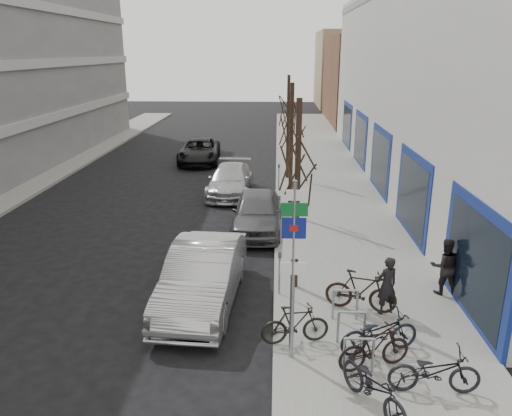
# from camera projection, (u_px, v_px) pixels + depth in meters

# --- Properties ---
(ground) EXTENTS (120.00, 120.00, 0.00)m
(ground) POSITION_uv_depth(u_px,v_px,m) (184.00, 359.00, 11.26)
(ground) COLOR black
(ground) RESTS_ON ground
(sidewalk_east) EXTENTS (5.00, 70.00, 0.15)m
(sidewalk_east) POSITION_uv_depth(u_px,v_px,m) (336.00, 218.00, 20.59)
(sidewalk_east) COLOR slate
(sidewalk_east) RESTS_ON ground
(brick_building_far) EXTENTS (12.00, 14.00, 8.00)m
(brick_building_far) POSITION_uv_depth(u_px,v_px,m) (392.00, 80.00, 47.65)
(brick_building_far) COLOR brown
(brick_building_far) RESTS_ON ground
(tan_building_far) EXTENTS (13.00, 12.00, 9.00)m
(tan_building_far) POSITION_uv_depth(u_px,v_px,m) (370.00, 69.00, 61.77)
(tan_building_far) COLOR #937A5B
(tan_building_far) RESTS_ON ground
(highway_sign_pole) EXTENTS (0.55, 0.10, 4.20)m
(highway_sign_pole) POSITION_uv_depth(u_px,v_px,m) (293.00, 261.00, 10.42)
(highway_sign_pole) COLOR gray
(highway_sign_pole) RESTS_ON ground
(bike_rack) EXTENTS (0.66, 2.26, 0.83)m
(bike_rack) POSITION_uv_depth(u_px,v_px,m) (351.00, 323.00, 11.48)
(bike_rack) COLOR gray
(bike_rack) RESTS_ON sidewalk_east
(tree_near) EXTENTS (1.80, 1.80, 5.50)m
(tree_near) POSITION_uv_depth(u_px,v_px,m) (298.00, 151.00, 13.26)
(tree_near) COLOR black
(tree_near) RESTS_ON ground
(tree_mid) EXTENTS (1.80, 1.80, 5.50)m
(tree_mid) POSITION_uv_depth(u_px,v_px,m) (292.00, 119.00, 19.45)
(tree_mid) COLOR black
(tree_mid) RESTS_ON ground
(tree_far) EXTENTS (1.80, 1.80, 5.50)m
(tree_far) POSITION_uv_depth(u_px,v_px,m) (288.00, 103.00, 25.64)
(tree_far) COLOR black
(tree_far) RESTS_ON ground
(meter_front) EXTENTS (0.10, 0.08, 1.27)m
(meter_front) POSITION_uv_depth(u_px,v_px,m) (280.00, 269.00, 13.76)
(meter_front) COLOR gray
(meter_front) RESTS_ON sidewalk_east
(meter_mid) EXTENTS (0.10, 0.08, 1.27)m
(meter_mid) POSITION_uv_depth(u_px,v_px,m) (279.00, 209.00, 19.00)
(meter_mid) COLOR gray
(meter_mid) RESTS_ON sidewalk_east
(meter_back) EXTENTS (0.10, 0.08, 1.27)m
(meter_back) POSITION_uv_depth(u_px,v_px,m) (279.00, 174.00, 24.24)
(meter_back) COLOR gray
(meter_back) RESTS_ON sidewalk_east
(bike_near_left) EXTENTS (1.41, 1.95, 1.16)m
(bike_near_left) POSITION_uv_depth(u_px,v_px,m) (375.00, 383.00, 9.31)
(bike_near_left) COLOR black
(bike_near_left) RESTS_ON sidewalk_east
(bike_near_right) EXTENTS (1.76, 1.02, 1.02)m
(bike_near_right) POSITION_uv_depth(u_px,v_px,m) (375.00, 347.00, 10.56)
(bike_near_right) COLOR black
(bike_near_right) RESTS_ON sidewalk_east
(bike_mid_curb) EXTENTS (1.96, 1.09, 1.15)m
(bike_mid_curb) POSITION_uv_depth(u_px,v_px,m) (379.00, 329.00, 11.12)
(bike_mid_curb) COLOR black
(bike_mid_curb) RESTS_ON sidewalk_east
(bike_mid_inner) EXTENTS (1.68, 0.78, 0.98)m
(bike_mid_inner) POSITION_uv_depth(u_px,v_px,m) (295.00, 324.00, 11.49)
(bike_mid_inner) COLOR black
(bike_mid_inner) RESTS_ON sidewalk_east
(bike_far_curb) EXTENTS (1.83, 0.57, 1.11)m
(bike_far_curb) POSITION_uv_depth(u_px,v_px,m) (435.00, 368.00, 9.80)
(bike_far_curb) COLOR black
(bike_far_curb) RESTS_ON sidewalk_east
(bike_far_inner) EXTENTS (1.95, 1.03, 1.14)m
(bike_far_inner) POSITION_uv_depth(u_px,v_px,m) (361.00, 290.00, 12.94)
(bike_far_inner) COLOR black
(bike_far_inner) RESTS_ON sidewalk_east
(parked_car_front) EXTENTS (2.08, 5.17, 1.67)m
(parked_car_front) POSITION_uv_depth(u_px,v_px,m) (203.00, 276.00, 13.51)
(parked_car_front) COLOR #A8A8AD
(parked_car_front) RESTS_ON ground
(parked_car_mid) EXTENTS (1.89, 4.56, 1.54)m
(parked_car_mid) POSITION_uv_depth(u_px,v_px,m) (257.00, 212.00, 19.08)
(parked_car_mid) COLOR #525257
(parked_car_mid) RESTS_ON ground
(parked_car_back) EXTENTS (2.07, 4.84, 1.39)m
(parked_car_back) POSITION_uv_depth(u_px,v_px,m) (230.00, 180.00, 24.06)
(parked_car_back) COLOR #AAAAAF
(parked_car_back) RESTS_ON ground
(lane_car) EXTENTS (2.69, 5.31, 1.44)m
(lane_car) POSITION_uv_depth(u_px,v_px,m) (199.00, 151.00, 30.96)
(lane_car) COLOR black
(lane_car) RESTS_ON ground
(pedestrian_near) EXTENTS (0.67, 0.57, 1.56)m
(pedestrian_near) POSITION_uv_depth(u_px,v_px,m) (387.00, 285.00, 12.74)
(pedestrian_near) COLOR black
(pedestrian_near) RESTS_ON sidewalk_east
(pedestrian_far) EXTENTS (0.61, 0.42, 1.65)m
(pedestrian_far) POSITION_uv_depth(u_px,v_px,m) (445.00, 266.00, 13.80)
(pedestrian_far) COLOR black
(pedestrian_far) RESTS_ON sidewalk_east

